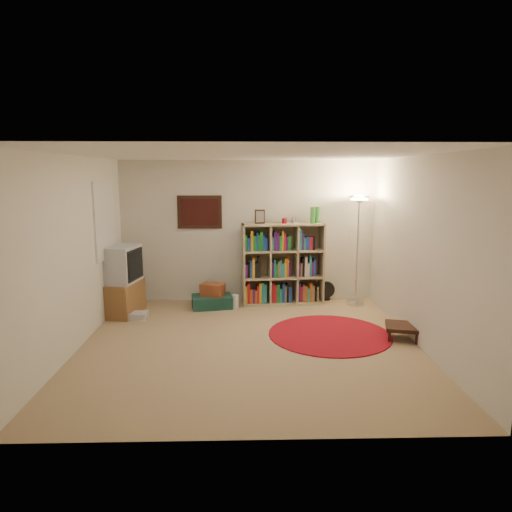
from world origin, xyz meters
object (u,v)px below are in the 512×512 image
at_px(bookshelf, 282,265).
at_px(side_table, 402,327).
at_px(tv_stand, 120,282).
at_px(suitcase, 212,301).
at_px(floor_fan, 326,291).
at_px(floor_lamp, 359,215).

height_order(bookshelf, side_table, bookshelf).
xyz_separation_m(tv_stand, suitcase, (1.45, 0.32, -0.44)).
distance_m(suitcase, side_table, 3.17).
xyz_separation_m(floor_fan, tv_stand, (-3.50, -0.76, 0.37)).
bearing_deg(tv_stand, suitcase, 22.96).
height_order(floor_lamp, floor_fan, floor_lamp).
relative_size(suitcase, side_table, 1.35).
bearing_deg(suitcase, floor_lamp, -7.94).
distance_m(bookshelf, suitcase, 1.37).
distance_m(floor_lamp, floor_fan, 1.51).
bearing_deg(bookshelf, floor_fan, 6.40).
bearing_deg(bookshelf, suitcase, -172.43).
height_order(bookshelf, floor_fan, bookshelf).
bearing_deg(suitcase, side_table, -40.56).
bearing_deg(suitcase, floor_fan, 1.47).
bearing_deg(floor_lamp, tv_stand, -173.73).
bearing_deg(floor_lamp, floor_fan, 144.80).
height_order(tv_stand, suitcase, tv_stand).
distance_m(tv_stand, suitcase, 1.55).
relative_size(floor_lamp, tv_stand, 1.68).
bearing_deg(tv_stand, floor_lamp, 16.61).
relative_size(floor_lamp, suitcase, 2.61).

